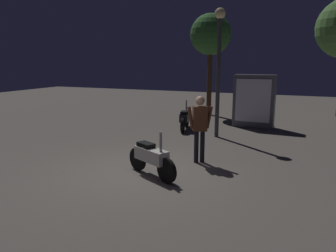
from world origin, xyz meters
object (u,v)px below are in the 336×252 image
object	(u,v)px
person_rider_beside	(200,123)
kiosk_billboard	(254,101)
motorcycle_white_foreground	(151,158)
motorcycle_black_parked_left	(185,119)
streetlamp_near	(219,55)

from	to	relation	value
person_rider_beside	kiosk_billboard	bearing A→B (deg)	146.57
motorcycle_white_foreground	motorcycle_black_parked_left	size ratio (longest dim) A/B	0.92
person_rider_beside	streetlamp_near	xyz separation A→B (m)	(-0.30, 3.02, 1.75)
motorcycle_black_parked_left	motorcycle_white_foreground	bearing A→B (deg)	179.89
streetlamp_near	motorcycle_white_foreground	bearing A→B (deg)	-95.49
motorcycle_white_foreground	streetlamp_near	bearing A→B (deg)	111.60
motorcycle_white_foreground	streetlamp_near	world-z (taller)	streetlamp_near
kiosk_billboard	streetlamp_near	bearing A→B (deg)	69.20
motorcycle_white_foreground	motorcycle_black_parked_left	world-z (taller)	same
motorcycle_black_parked_left	kiosk_billboard	distance (m)	2.89
kiosk_billboard	motorcycle_black_parked_left	bearing A→B (deg)	35.06
motorcycle_white_foreground	person_rider_beside	xyz separation A→B (m)	(0.72, 1.41, 0.62)
motorcycle_white_foreground	person_rider_beside	distance (m)	1.70
streetlamp_near	kiosk_billboard	xyz separation A→B (m)	(0.94, 2.23, -1.75)
motorcycle_white_foreground	person_rider_beside	bearing A→B (deg)	90.01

